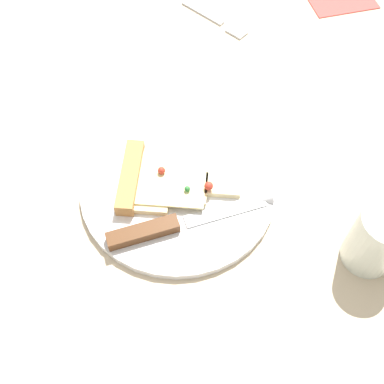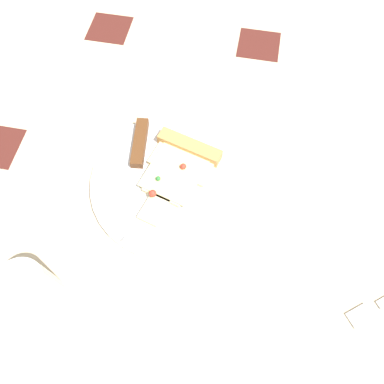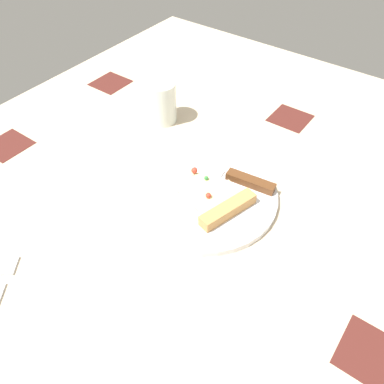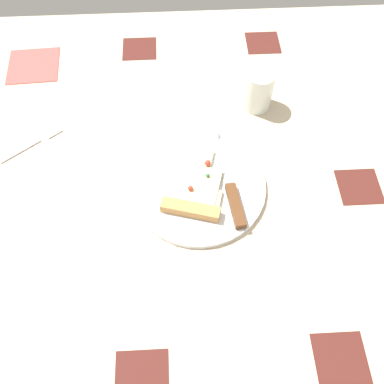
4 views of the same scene
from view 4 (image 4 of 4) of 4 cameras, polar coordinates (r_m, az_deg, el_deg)
The scene contains 7 objects.
ground_plane at distance 87.59cm, azimuth -1.45°, elevation -5.47°, with size 141.53×141.53×3.00cm.
plate at distance 90.76cm, azimuth 0.64°, elevation 0.84°, with size 28.86×28.86×1.24cm, color silver.
pizza_slice at distance 88.21cm, azimuth 0.30°, elevation -0.04°, with size 18.86×13.52×2.58cm.
knife at distance 89.39cm, azimuth 5.03°, elevation 0.59°, with size 24.08×5.05×2.45cm.
drinking_glass at distance 103.80cm, azimuth 8.73°, elevation 13.32°, with size 6.94×6.94×9.92cm, color silver.
fork at distance 104.54cm, azimuth -20.46°, elevation 6.27°, with size 10.64×13.30×0.80cm.
napkin at distance 123.24cm, azimuth -20.50°, elevation 15.55°, with size 13.00×13.00×0.40cm, color #E54C47.
Camera 4 is at (39.41, 0.18, 76.72)cm, focal length 40.00 mm.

